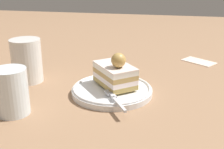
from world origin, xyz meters
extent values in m
plane|color=#906C4E|center=(0.00, 0.00, 0.00)|extent=(2.40, 2.40, 0.00)
cylinder|color=white|center=(-0.03, 0.02, 0.01)|extent=(0.19, 0.19, 0.01)
torus|color=white|center=(-0.03, 0.02, 0.02)|extent=(0.18, 0.18, 0.01)
cube|color=tan|center=(-0.01, 0.01, 0.02)|extent=(0.12, 0.12, 0.01)
cube|color=white|center=(-0.01, 0.01, 0.04)|extent=(0.12, 0.12, 0.01)
cube|color=tan|center=(-0.01, 0.01, 0.05)|extent=(0.12, 0.12, 0.01)
cube|color=white|center=(-0.01, 0.01, 0.06)|extent=(0.12, 0.12, 0.01)
cube|color=white|center=(-0.01, 0.01, 0.07)|extent=(0.12, 0.12, 0.00)
sphere|color=tan|center=(-0.03, 0.00, 0.08)|extent=(0.03, 0.03, 0.03)
cube|color=silver|center=(-0.12, -0.02, 0.02)|extent=(0.06, 0.04, 0.00)
cube|color=silver|center=(-0.09, 0.00, 0.02)|extent=(0.02, 0.02, 0.00)
cube|color=silver|center=(-0.07, 0.01, 0.02)|extent=(0.02, 0.02, 0.00)
cube|color=silver|center=(-0.07, 0.01, 0.02)|extent=(0.02, 0.02, 0.00)
cube|color=silver|center=(-0.07, 0.02, 0.02)|extent=(0.02, 0.02, 0.00)
cube|color=silver|center=(-0.07, 0.02, 0.02)|extent=(0.02, 0.02, 0.00)
cylinder|color=silver|center=(-0.16, 0.19, 0.05)|extent=(0.07, 0.07, 0.10)
cylinder|color=orange|center=(-0.16, 0.19, 0.02)|extent=(0.06, 0.06, 0.04)
cylinder|color=white|center=(0.01, 0.25, 0.06)|extent=(0.08, 0.08, 0.11)
cylinder|color=black|center=(0.01, 0.25, 0.03)|extent=(0.07, 0.07, 0.06)
cube|color=beige|center=(0.27, -0.21, 0.00)|extent=(0.10, 0.11, 0.00)
camera|label=1|loc=(-0.64, -0.11, 0.28)|focal=46.74mm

